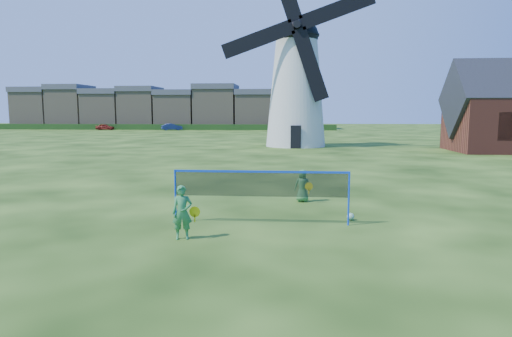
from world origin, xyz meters
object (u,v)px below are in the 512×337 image
object	(u,v)px
badminton_net	(261,185)
car_right	(172,127)
windmill	(296,83)
player_girl	(182,212)
player_boy	(303,186)
play_ball	(351,217)
car_left	(105,127)

from	to	relation	value
badminton_net	car_right	size ratio (longest dim) A/B	1.41
badminton_net	car_right	xyz separation A→B (m)	(-20.06, 64.43, -0.55)
windmill	car_right	size ratio (longest dim) A/B	4.85
badminton_net	player_girl	bearing A→B (deg)	-137.02
player_boy	play_ball	bearing A→B (deg)	118.65
player_boy	car_left	xyz separation A→B (m)	(-33.42, 61.25, -0.04)
badminton_net	play_ball	size ratio (longest dim) A/B	22.95
player_girl	player_boy	xyz separation A→B (m)	(3.14, 5.04, -0.10)
car_left	play_ball	bearing A→B (deg)	-155.65
windmill	player_boy	bearing A→B (deg)	-89.88
badminton_net	car_left	size ratio (longest dim) A/B	1.59
windmill	player_girl	distance (m)	31.90
play_ball	badminton_net	bearing A→B (deg)	-166.80
windmill	badminton_net	distance (m)	29.98
windmill	car_left	xyz separation A→B (m)	(-33.37, 34.97, -5.29)
play_ball	car_left	distance (m)	72.79
badminton_net	player_boy	xyz separation A→B (m)	(1.27, 3.30, -0.55)
player_girl	player_boy	world-z (taller)	player_girl
badminton_net	player_boy	world-z (taller)	badminton_net
player_boy	play_ball	distance (m)	3.05
windmill	player_boy	xyz separation A→B (m)	(0.06, -26.28, -5.24)
car_left	car_right	distance (m)	12.09
car_right	player_girl	bearing A→B (deg)	170.57
player_girl	car_right	size ratio (longest dim) A/B	0.39
player_boy	car_left	size ratio (longest dim) A/B	0.37
badminton_net	player_girl	distance (m)	2.59
badminton_net	car_right	world-z (taller)	badminton_net
badminton_net	play_ball	xyz separation A→B (m)	(2.65, 0.62, -1.03)
windmill	car_left	bearing A→B (deg)	133.66
player_girl	badminton_net	bearing A→B (deg)	31.47
car_left	badminton_net	bearing A→B (deg)	-157.73
car_right	windmill	bearing A→B (deg)	-173.39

